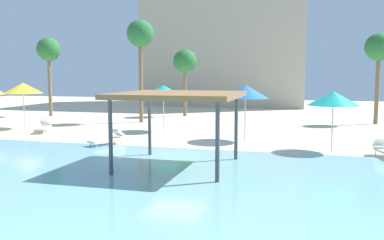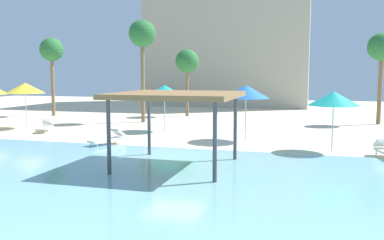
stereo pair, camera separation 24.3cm
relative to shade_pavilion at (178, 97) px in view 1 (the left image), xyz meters
The scene contains 14 objects.
ground_plane 3.50m from the shade_pavilion, 112.16° to the left, with size 80.00×80.00×0.00m, color beige.
lagoon_water 4.11m from the shade_pavilion, 106.08° to the right, with size 44.00×13.50×0.04m, color #7AB7C1.
shade_pavilion is the anchor object (origin of this frame).
beach_umbrella_teal_0 9.92m from the shade_pavilion, 112.25° to the left, with size 2.23×2.23×2.78m.
beach_umbrella_blue_1 6.99m from the shade_pavilion, 77.67° to the left, with size 2.40×2.40×2.87m.
beach_umbrella_teal_2 7.42m from the shade_pavilion, 40.36° to the left, with size 2.25×2.25×2.68m.
beach_umbrella_yellow_4 14.98m from the shade_pavilion, 147.57° to the left, with size 2.40×2.40×2.89m.
lounge_chair_3 12.86m from the shade_pavilion, 146.51° to the left, with size 1.24×1.99×0.74m.
lounge_chair_4 6.44m from the shade_pavilion, 141.30° to the left, with size 1.35×1.97×0.74m.
palm_tree_0 19.02m from the shade_pavilion, 105.40° to the left, with size 1.90×1.90×5.43m.
palm_tree_1 19.06m from the shade_pavilion, 60.81° to the left, with size 1.90×1.90×6.21m.
palm_tree_2 15.26m from the shade_pavilion, 117.30° to the left, with size 1.90×1.90×7.22m.
palm_tree_3 22.33m from the shade_pavilion, 135.41° to the left, with size 1.90×1.90×6.38m.
hotel_block_0 33.99m from the shade_pavilion, 97.22° to the left, with size 17.25×11.55×17.41m, color #B2A893.
Camera 1 is at (5.31, -16.66, 3.43)m, focal length 39.03 mm.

